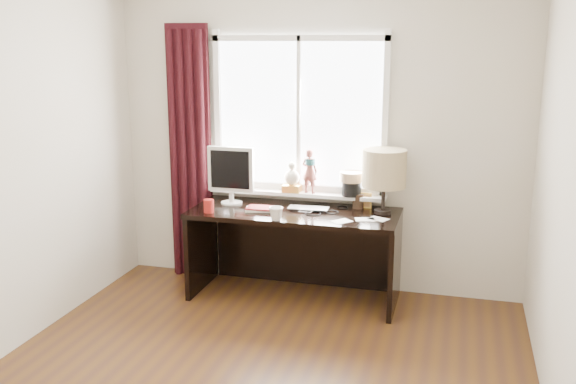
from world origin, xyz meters
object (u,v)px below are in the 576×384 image
(red_cup, at_px, (209,206))
(laptop, at_px, (309,209))
(mug, at_px, (276,213))
(monitor, at_px, (231,172))
(table_lamp, at_px, (384,169))
(desk, at_px, (297,236))

(red_cup, bearing_deg, laptop, 19.74)
(mug, height_order, monitor, monitor)
(mug, relative_size, monitor, 0.23)
(monitor, relative_size, table_lamp, 0.94)
(laptop, relative_size, mug, 2.99)
(red_cup, height_order, table_lamp, table_lamp)
(laptop, height_order, desk, laptop)
(laptop, distance_m, monitor, 0.74)
(mug, xyz_separation_m, table_lamp, (0.77, 0.42, 0.31))
(mug, bearing_deg, desk, 80.15)
(laptop, xyz_separation_m, red_cup, (-0.77, -0.27, 0.04))
(red_cup, bearing_deg, mug, -7.48)
(monitor, bearing_deg, mug, -37.45)
(red_cup, xyz_separation_m, desk, (0.66, 0.32, -0.30))
(laptop, bearing_deg, desk, 155.46)
(mug, height_order, red_cup, mug)
(mug, relative_size, desk, 0.07)
(laptop, relative_size, desk, 0.20)
(laptop, relative_size, table_lamp, 0.64)
(laptop, height_order, monitor, monitor)
(table_lamp, bearing_deg, monitor, -178.71)
(monitor, bearing_deg, table_lamp, 1.29)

